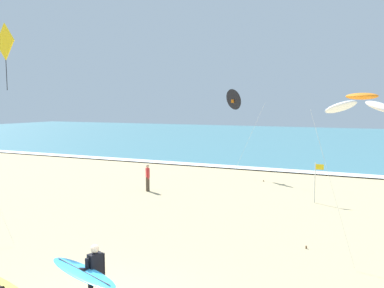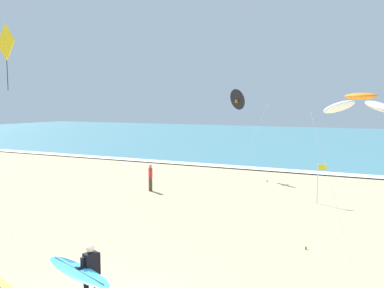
{
  "view_description": "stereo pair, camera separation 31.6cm",
  "coord_description": "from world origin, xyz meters",
  "px_view_note": "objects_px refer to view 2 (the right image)",
  "views": [
    {
      "loc": [
        5.85,
        -7.34,
        5.11
      ],
      "look_at": [
        -0.58,
        6.82,
        3.56
      ],
      "focal_mm": 37.55,
      "sensor_mm": 36.0,
      "label": 1
    },
    {
      "loc": [
        6.13,
        -7.21,
        5.11
      ],
      "look_at": [
        -0.58,
        6.82,
        3.56
      ],
      "focal_mm": 37.55,
      "sensor_mm": 36.0,
      "label": 2
    }
  ],
  "objects_px": {
    "kite_arc_amber_near": "(360,104)",
    "kite_diamond_golden_far": "(4,50)",
    "kite_delta_charcoal_high": "(238,99)",
    "bystander_red_top": "(150,177)",
    "surfer_trailing": "(84,272)",
    "lifeguard_flag": "(319,179)"
  },
  "relations": [
    {
      "from": "surfer_trailing",
      "to": "kite_diamond_golden_far",
      "type": "bearing_deg",
      "value": 154.51
    },
    {
      "from": "surfer_trailing",
      "to": "kite_arc_amber_near",
      "type": "relative_size",
      "value": 0.48
    },
    {
      "from": "kite_delta_charcoal_high",
      "to": "kite_diamond_golden_far",
      "type": "bearing_deg",
      "value": -98.89
    },
    {
      "from": "kite_delta_charcoal_high",
      "to": "lifeguard_flag",
      "type": "height_order",
      "value": "kite_delta_charcoal_high"
    },
    {
      "from": "surfer_trailing",
      "to": "bystander_red_top",
      "type": "height_order",
      "value": "surfer_trailing"
    },
    {
      "from": "kite_arc_amber_near",
      "to": "kite_diamond_golden_far",
      "type": "height_order",
      "value": "kite_diamond_golden_far"
    },
    {
      "from": "kite_arc_amber_near",
      "to": "lifeguard_flag",
      "type": "distance_m",
      "value": 9.47
    },
    {
      "from": "kite_arc_amber_near",
      "to": "kite_delta_charcoal_high",
      "type": "height_order",
      "value": "kite_delta_charcoal_high"
    },
    {
      "from": "surfer_trailing",
      "to": "bystander_red_top",
      "type": "relative_size",
      "value": 1.65
    },
    {
      "from": "kite_delta_charcoal_high",
      "to": "bystander_red_top",
      "type": "distance_m",
      "value": 9.01
    },
    {
      "from": "kite_arc_amber_near",
      "to": "kite_diamond_golden_far",
      "type": "xyz_separation_m",
      "value": [
        -11.4,
        -2.75,
        1.86
      ]
    },
    {
      "from": "kite_arc_amber_near",
      "to": "lifeguard_flag",
      "type": "xyz_separation_m",
      "value": [
        -2.24,
        8.35,
        -3.86
      ]
    },
    {
      "from": "surfer_trailing",
      "to": "bystander_red_top",
      "type": "bearing_deg",
      "value": 114.82
    },
    {
      "from": "lifeguard_flag",
      "to": "bystander_red_top",
      "type": "bearing_deg",
      "value": -172.96
    },
    {
      "from": "surfer_trailing",
      "to": "lifeguard_flag",
      "type": "height_order",
      "value": "lifeguard_flag"
    },
    {
      "from": "kite_diamond_golden_far",
      "to": "surfer_trailing",
      "type": "bearing_deg",
      "value": -25.49
    },
    {
      "from": "bystander_red_top",
      "to": "lifeguard_flag",
      "type": "relative_size",
      "value": 0.76
    },
    {
      "from": "kite_delta_charcoal_high",
      "to": "bystander_red_top",
      "type": "xyz_separation_m",
      "value": [
        -2.9,
        -7.17,
        -4.63
      ]
    },
    {
      "from": "lifeguard_flag",
      "to": "surfer_trailing",
      "type": "bearing_deg",
      "value": -104.41
    },
    {
      "from": "kite_delta_charcoal_high",
      "to": "bystander_red_top",
      "type": "relative_size",
      "value": 3.9
    },
    {
      "from": "surfer_trailing",
      "to": "kite_delta_charcoal_high",
      "type": "bearing_deg",
      "value": 98.45
    },
    {
      "from": "bystander_red_top",
      "to": "kite_arc_amber_near",
      "type": "bearing_deg",
      "value": -31.75
    }
  ]
}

